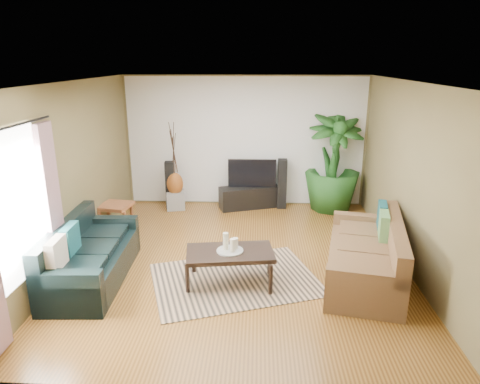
# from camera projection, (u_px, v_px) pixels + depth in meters

# --- Properties ---
(floor) EXTENTS (5.50, 5.50, 0.00)m
(floor) POSITION_uv_depth(u_px,v_px,m) (239.00, 260.00, 6.69)
(floor) COLOR #915F25
(floor) RESTS_ON ground
(ceiling) EXTENTS (5.50, 5.50, 0.00)m
(ceiling) POSITION_uv_depth(u_px,v_px,m) (239.00, 82.00, 5.88)
(ceiling) COLOR white
(ceiling) RESTS_ON ground
(wall_back) EXTENTS (5.00, 0.00, 5.00)m
(wall_back) POSITION_uv_depth(u_px,v_px,m) (245.00, 142.00, 8.91)
(wall_back) COLOR brown
(wall_back) RESTS_ON ground
(wall_front) EXTENTS (5.00, 0.00, 5.00)m
(wall_front) POSITION_uv_depth(u_px,v_px,m) (225.00, 261.00, 3.66)
(wall_front) COLOR brown
(wall_front) RESTS_ON ground
(wall_left) EXTENTS (0.00, 5.50, 5.50)m
(wall_left) POSITION_uv_depth(u_px,v_px,m) (73.00, 175.00, 6.39)
(wall_left) COLOR brown
(wall_left) RESTS_ON ground
(wall_right) EXTENTS (0.00, 5.50, 5.50)m
(wall_right) POSITION_uv_depth(u_px,v_px,m) (412.00, 179.00, 6.18)
(wall_right) COLOR brown
(wall_right) RESTS_ON ground
(backwall_panel) EXTENTS (4.90, 0.00, 4.90)m
(backwall_panel) POSITION_uv_depth(u_px,v_px,m) (245.00, 142.00, 8.90)
(backwall_panel) COLOR white
(backwall_panel) RESTS_ON ground
(window_pane) EXTENTS (0.00, 1.80, 1.80)m
(window_pane) POSITION_uv_depth(u_px,v_px,m) (15.00, 207.00, 4.85)
(window_pane) COLOR white
(window_pane) RESTS_ON ground
(curtain_far) EXTENTS (0.08, 0.35, 2.20)m
(curtain_far) POSITION_uv_depth(u_px,v_px,m) (53.00, 206.00, 5.63)
(curtain_far) COLOR gray
(curtain_far) RESTS_ON ground
(curtain_rod) EXTENTS (0.03, 1.90, 0.03)m
(curtain_rod) POSITION_uv_depth(u_px,v_px,m) (6.00, 128.00, 4.58)
(curtain_rod) COLOR black
(curtain_rod) RESTS_ON ground
(sofa_left) EXTENTS (0.94, 2.04, 0.85)m
(sofa_left) POSITION_uv_depth(u_px,v_px,m) (92.00, 252.00, 5.98)
(sofa_left) COLOR black
(sofa_left) RESTS_ON floor
(sofa_right) EXTENTS (1.40, 2.31, 0.85)m
(sofa_right) POSITION_uv_depth(u_px,v_px,m) (365.00, 250.00, 6.04)
(sofa_right) COLOR brown
(sofa_right) RESTS_ON floor
(area_rug) EXTENTS (2.66, 2.25, 0.01)m
(area_rug) POSITION_uv_depth(u_px,v_px,m) (235.00, 279.00, 6.08)
(area_rug) COLOR tan
(area_rug) RESTS_ON floor
(coffee_table) EXTENTS (1.26, 0.80, 0.49)m
(coffee_table) POSITION_uv_depth(u_px,v_px,m) (230.00, 267.00, 5.93)
(coffee_table) COLOR black
(coffee_table) RESTS_ON floor
(candle_tray) EXTENTS (0.37, 0.37, 0.02)m
(candle_tray) POSITION_uv_depth(u_px,v_px,m) (230.00, 251.00, 5.86)
(candle_tray) COLOR #979792
(candle_tray) RESTS_ON coffee_table
(candle_tall) EXTENTS (0.08, 0.08, 0.24)m
(candle_tall) POSITION_uv_depth(u_px,v_px,m) (226.00, 241.00, 5.85)
(candle_tall) COLOR beige
(candle_tall) RESTS_ON candle_tray
(candle_mid) EXTENTS (0.08, 0.08, 0.18)m
(candle_mid) POSITION_uv_depth(u_px,v_px,m) (233.00, 245.00, 5.79)
(candle_mid) COLOR #EDE6C8
(candle_mid) RESTS_ON candle_tray
(candle_short) EXTENTS (0.08, 0.08, 0.15)m
(candle_short) POSITION_uv_depth(u_px,v_px,m) (235.00, 243.00, 5.89)
(candle_short) COLOR beige
(candle_short) RESTS_ON candle_tray
(tv_stand) EXTENTS (1.41, 0.81, 0.45)m
(tv_stand) POSITION_uv_depth(u_px,v_px,m) (252.00, 197.00, 9.00)
(tv_stand) COLOR black
(tv_stand) RESTS_ON floor
(television) EXTENTS (0.99, 0.05, 0.59)m
(television) POSITION_uv_depth(u_px,v_px,m) (252.00, 173.00, 8.84)
(television) COLOR black
(television) RESTS_ON tv_stand
(speaker_left) EXTENTS (0.20, 0.22, 0.99)m
(speaker_left) POSITION_uv_depth(u_px,v_px,m) (170.00, 185.00, 8.89)
(speaker_left) COLOR black
(speaker_left) RESTS_ON floor
(speaker_right) EXTENTS (0.19, 0.21, 1.04)m
(speaker_right) POSITION_uv_depth(u_px,v_px,m) (282.00, 184.00, 8.88)
(speaker_right) COLOR black
(speaker_right) RESTS_ON floor
(potted_plant) EXTENTS (1.25, 1.25, 1.99)m
(potted_plant) POSITION_uv_depth(u_px,v_px,m) (333.00, 163.00, 8.65)
(potted_plant) COLOR #1C4B19
(potted_plant) RESTS_ON floor
(plant_pot) EXTENTS (0.37, 0.37, 0.29)m
(plant_pot) POSITION_uv_depth(u_px,v_px,m) (330.00, 202.00, 8.91)
(plant_pot) COLOR black
(plant_pot) RESTS_ON floor
(pedestal) EXTENTS (0.44, 0.44, 0.37)m
(pedestal) POSITION_uv_depth(u_px,v_px,m) (176.00, 200.00, 8.93)
(pedestal) COLOR gray
(pedestal) RESTS_ON floor
(vase) EXTENTS (0.34, 0.34, 0.47)m
(vase) POSITION_uv_depth(u_px,v_px,m) (175.00, 184.00, 8.82)
(vase) COLOR brown
(vase) RESTS_ON pedestal
(side_table) EXTENTS (0.60, 0.60, 0.54)m
(side_table) POSITION_uv_depth(u_px,v_px,m) (117.00, 219.00, 7.65)
(side_table) COLOR #9A5A32
(side_table) RESTS_ON floor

